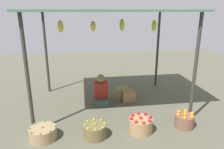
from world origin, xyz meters
TOP-DOWN VIEW (x-y plane):
  - ground_plane at (0.00, 0.00)m, footprint 14.00×14.00m
  - market_stall_structure at (-0.00, 0.00)m, footprint 3.58×2.49m
  - vendor_person at (-0.20, 0.01)m, footprint 0.36×0.44m
  - basket_green_chilies at (-1.42, -1.37)m, footprint 0.50×0.50m
  - basket_limes at (-0.45, -1.45)m, footprint 0.43×0.43m
  - basket_red_apples at (0.45, -1.40)m, footprint 0.46×0.46m
  - basket_oranges at (1.39, -1.35)m, footprint 0.39×0.39m
  - wooden_crate_near_vendor at (0.41, 0.29)m, footprint 0.36×0.35m
  - wooden_crate_stacked_rear at (0.53, 0.09)m, footprint 0.32×0.33m

SIDE VIEW (x-z plane):
  - ground_plane at x=0.00m, z-range 0.00..0.00m
  - basket_green_chilies at x=-1.42m, z-range -0.02..0.25m
  - basket_limes at x=-0.45m, z-range -0.02..0.28m
  - basket_oranges at x=1.39m, z-range -0.02..0.31m
  - wooden_crate_stacked_rear at x=0.53m, z-range 0.00..0.29m
  - basket_red_apples at x=0.45m, z-range -0.02..0.32m
  - wooden_crate_near_vendor at x=0.41m, z-range 0.00..0.30m
  - vendor_person at x=-0.20m, z-range -0.09..0.69m
  - market_stall_structure at x=0.00m, z-range 1.00..3.32m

